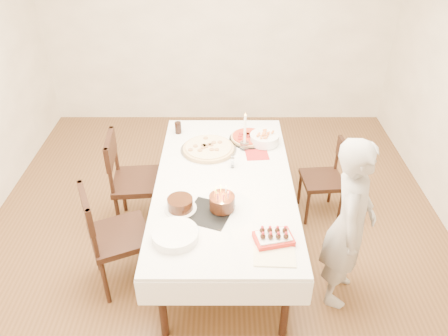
{
  "coord_description": "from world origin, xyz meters",
  "views": [
    {
      "loc": [
        0.08,
        -3.05,
        2.88
      ],
      "look_at": [
        0.08,
        -0.09,
        0.88
      ],
      "focal_mm": 35.0,
      "sensor_mm": 36.0,
      "label": 1
    }
  ],
  "objects_px": {
    "taper_candle": "(245,131)",
    "layer_cake": "(180,204)",
    "pizza_white": "(208,148)",
    "pizza_pepperoni": "(249,138)",
    "birthday_cake": "(222,199)",
    "person": "(349,225)",
    "strawberry_box": "(274,238)",
    "chair_left_savory": "(139,181)",
    "cola_glass": "(178,128)",
    "chair_left_dessert": "(120,236)",
    "pasta_bowl": "(264,139)",
    "dining_table": "(224,215)",
    "chair_right_savory": "(322,180)"
  },
  "relations": [
    {
      "from": "taper_candle",
      "to": "layer_cake",
      "type": "relative_size",
      "value": 1.52
    },
    {
      "from": "pizza_white",
      "to": "taper_candle",
      "type": "relative_size",
      "value": 1.38
    },
    {
      "from": "pizza_pepperoni",
      "to": "birthday_cake",
      "type": "relative_size",
      "value": 1.92
    },
    {
      "from": "person",
      "to": "strawberry_box",
      "type": "relative_size",
      "value": 5.5
    },
    {
      "from": "chair_left_savory",
      "to": "cola_glass",
      "type": "relative_size",
      "value": 8.35
    },
    {
      "from": "birthday_cake",
      "to": "pizza_pepperoni",
      "type": "bearing_deg",
      "value": 76.42
    },
    {
      "from": "strawberry_box",
      "to": "chair_left_dessert",
      "type": "bearing_deg",
      "value": 163.82
    },
    {
      "from": "person",
      "to": "strawberry_box",
      "type": "bearing_deg",
      "value": 128.24
    },
    {
      "from": "pizza_white",
      "to": "strawberry_box",
      "type": "height_order",
      "value": "strawberry_box"
    },
    {
      "from": "cola_glass",
      "to": "birthday_cake",
      "type": "bearing_deg",
      "value": -69.69
    },
    {
      "from": "chair_left_dessert",
      "to": "pasta_bowl",
      "type": "distance_m",
      "value": 1.6
    },
    {
      "from": "dining_table",
      "to": "pasta_bowl",
      "type": "relative_size",
      "value": 7.81
    },
    {
      "from": "dining_table",
      "to": "chair_left_savory",
      "type": "distance_m",
      "value": 0.88
    },
    {
      "from": "dining_table",
      "to": "pasta_bowl",
      "type": "xyz_separation_m",
      "value": [
        0.38,
        0.6,
        0.43
      ]
    },
    {
      "from": "chair_right_savory",
      "to": "pizza_white",
      "type": "relative_size",
      "value": 1.57
    },
    {
      "from": "pizza_white",
      "to": "birthday_cake",
      "type": "height_order",
      "value": "birthday_cake"
    },
    {
      "from": "chair_left_savory",
      "to": "pasta_bowl",
      "type": "relative_size",
      "value": 3.6
    },
    {
      "from": "person",
      "to": "taper_candle",
      "type": "xyz_separation_m",
      "value": [
        -0.74,
        1.03,
        0.21
      ]
    },
    {
      "from": "taper_candle",
      "to": "pizza_pepperoni",
      "type": "bearing_deg",
      "value": 74.04
    },
    {
      "from": "chair_left_savory",
      "to": "chair_right_savory",
      "type": "bearing_deg",
      "value": 179.79
    },
    {
      "from": "dining_table",
      "to": "birthday_cake",
      "type": "bearing_deg",
      "value": -92.29
    },
    {
      "from": "chair_left_savory",
      "to": "birthday_cake",
      "type": "xyz_separation_m",
      "value": [
        0.78,
        -0.71,
        0.36
      ]
    },
    {
      "from": "chair_left_savory",
      "to": "layer_cake",
      "type": "bearing_deg",
      "value": 118.05
    },
    {
      "from": "person",
      "to": "chair_left_savory",
      "type": "bearing_deg",
      "value": 82.51
    },
    {
      "from": "pizza_white",
      "to": "layer_cake",
      "type": "xyz_separation_m",
      "value": [
        -0.19,
        -0.85,
        0.03
      ]
    },
    {
      "from": "taper_candle",
      "to": "strawberry_box",
      "type": "xyz_separation_m",
      "value": [
        0.16,
        -1.23,
        -0.16
      ]
    },
    {
      "from": "chair_right_savory",
      "to": "strawberry_box",
      "type": "xyz_separation_m",
      "value": [
        -0.61,
        -1.21,
        0.38
      ]
    },
    {
      "from": "chair_left_savory",
      "to": "person",
      "type": "height_order",
      "value": "person"
    },
    {
      "from": "layer_cake",
      "to": "pizza_white",
      "type": "bearing_deg",
      "value": 77.51
    },
    {
      "from": "person",
      "to": "taper_candle",
      "type": "bearing_deg",
      "value": 54.83
    },
    {
      "from": "pizza_white",
      "to": "pasta_bowl",
      "type": "distance_m",
      "value": 0.54
    },
    {
      "from": "chair_right_savory",
      "to": "pizza_white",
      "type": "xyz_separation_m",
      "value": [
        -1.1,
        -0.01,
        0.36
      ]
    },
    {
      "from": "taper_candle",
      "to": "pizza_white",
      "type": "bearing_deg",
      "value": -175.26
    },
    {
      "from": "chair_left_dessert",
      "to": "layer_cake",
      "type": "height_order",
      "value": "chair_left_dessert"
    },
    {
      "from": "chair_left_savory",
      "to": "taper_candle",
      "type": "height_order",
      "value": "taper_candle"
    },
    {
      "from": "cola_glass",
      "to": "strawberry_box",
      "type": "distance_m",
      "value": 1.73
    },
    {
      "from": "pizza_pepperoni",
      "to": "dining_table",
      "type": "bearing_deg",
      "value": -109.45
    },
    {
      "from": "chair_right_savory",
      "to": "pizza_pepperoni",
      "type": "height_order",
      "value": "chair_right_savory"
    },
    {
      "from": "dining_table",
      "to": "pizza_white",
      "type": "bearing_deg",
      "value": 106.77
    },
    {
      "from": "cola_glass",
      "to": "pizza_white",
      "type": "bearing_deg",
      "value": -46.81
    },
    {
      "from": "chair_left_savory",
      "to": "chair_left_dessert",
      "type": "relative_size",
      "value": 1.02
    },
    {
      "from": "layer_cake",
      "to": "birthday_cake",
      "type": "relative_size",
      "value": 1.26
    },
    {
      "from": "chair_left_savory",
      "to": "chair_left_dessert",
      "type": "height_order",
      "value": "chair_left_savory"
    },
    {
      "from": "pizza_pepperoni",
      "to": "pizza_white",
      "type": "bearing_deg",
      "value": -152.5
    },
    {
      "from": "chair_left_savory",
      "to": "chair_left_dessert",
      "type": "xyz_separation_m",
      "value": [
        -0.03,
        -0.73,
        -0.01
      ]
    },
    {
      "from": "pizza_pepperoni",
      "to": "taper_candle",
      "type": "height_order",
      "value": "taper_candle"
    },
    {
      "from": "strawberry_box",
      "to": "cola_glass",
      "type": "bearing_deg",
      "value": 117.47
    },
    {
      "from": "person",
      "to": "pizza_pepperoni",
      "type": "relative_size",
      "value": 3.84
    },
    {
      "from": "pizza_white",
      "to": "chair_left_savory",
      "type": "bearing_deg",
      "value": -168.23
    },
    {
      "from": "dining_table",
      "to": "layer_cake",
      "type": "relative_size",
      "value": 8.63
    }
  ]
}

